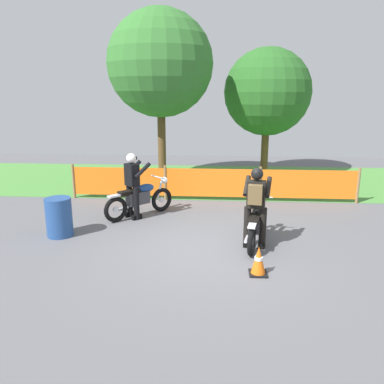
{
  "coord_description": "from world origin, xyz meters",
  "views": [
    {
      "loc": [
        0.19,
        -7.59,
        3.15
      ],
      "look_at": [
        -0.43,
        1.09,
        0.9
      ],
      "focal_mm": 36.04,
      "sensor_mm": 36.0,
      "label": 1
    }
  ],
  "objects_px": {
    "motorcycle_lead": "(256,224)",
    "motorcycle_trailing": "(140,199)",
    "traffic_cone": "(259,261)",
    "rider_trailing": "(133,183)",
    "spare_drum": "(59,217)",
    "rider_lead": "(256,203)"
  },
  "relations": [
    {
      "from": "motorcycle_lead",
      "to": "motorcycle_trailing",
      "type": "relative_size",
      "value": 1.23
    },
    {
      "from": "motorcycle_lead",
      "to": "motorcycle_trailing",
      "type": "xyz_separation_m",
      "value": [
        -2.85,
        1.67,
        0.03
      ]
    },
    {
      "from": "traffic_cone",
      "to": "spare_drum",
      "type": "relative_size",
      "value": 0.6
    },
    {
      "from": "rider_lead",
      "to": "motorcycle_lead",
      "type": "bearing_deg",
      "value": 0.51
    },
    {
      "from": "motorcycle_lead",
      "to": "traffic_cone",
      "type": "xyz_separation_m",
      "value": [
        -0.08,
        -1.48,
        -0.18
      ]
    },
    {
      "from": "traffic_cone",
      "to": "spare_drum",
      "type": "xyz_separation_m",
      "value": [
        -4.3,
        1.62,
        0.18
      ]
    },
    {
      "from": "traffic_cone",
      "to": "motorcycle_lead",
      "type": "bearing_deg",
      "value": 86.96
    },
    {
      "from": "motorcycle_lead",
      "to": "motorcycle_trailing",
      "type": "distance_m",
      "value": 3.3
    },
    {
      "from": "motorcycle_trailing",
      "to": "rider_trailing",
      "type": "distance_m",
      "value": 0.49
    },
    {
      "from": "rider_lead",
      "to": "spare_drum",
      "type": "xyz_separation_m",
      "value": [
        -4.34,
        0.34,
        -0.51
      ]
    },
    {
      "from": "rider_trailing",
      "to": "traffic_cone",
      "type": "bearing_deg",
      "value": -90.78
    },
    {
      "from": "rider_trailing",
      "to": "traffic_cone",
      "type": "xyz_separation_m",
      "value": [
        2.91,
        -3.01,
        -0.66
      ]
    },
    {
      "from": "motorcycle_lead",
      "to": "rider_trailing",
      "type": "height_order",
      "value": "rider_trailing"
    },
    {
      "from": "motorcycle_trailing",
      "to": "spare_drum",
      "type": "relative_size",
      "value": 1.76
    },
    {
      "from": "motorcycle_lead",
      "to": "rider_trailing",
      "type": "relative_size",
      "value": 1.12
    },
    {
      "from": "traffic_cone",
      "to": "motorcycle_trailing",
      "type": "bearing_deg",
      "value": 131.25
    },
    {
      "from": "motorcycle_trailing",
      "to": "spare_drum",
      "type": "xyz_separation_m",
      "value": [
        -1.53,
        -1.53,
        -0.03
      ]
    },
    {
      "from": "traffic_cone",
      "to": "spare_drum",
      "type": "height_order",
      "value": "spare_drum"
    },
    {
      "from": "rider_lead",
      "to": "traffic_cone",
      "type": "xyz_separation_m",
      "value": [
        -0.04,
        -1.28,
        -0.69
      ]
    },
    {
      "from": "motorcycle_trailing",
      "to": "rider_trailing",
      "type": "bearing_deg",
      "value": -179.43
    },
    {
      "from": "motorcycle_trailing",
      "to": "spare_drum",
      "type": "distance_m",
      "value": 2.17
    },
    {
      "from": "rider_lead",
      "to": "rider_trailing",
      "type": "relative_size",
      "value": 1.0
    }
  ]
}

